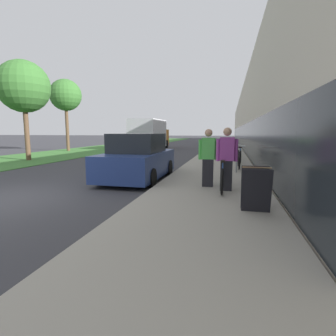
{
  "coord_description": "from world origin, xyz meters",
  "views": [
    {
      "loc": [
        5.7,
        -5.28,
        1.74
      ],
      "look_at": [
        1.6,
        12.24,
        -0.77
      ],
      "focal_mm": 28.0,
      "sensor_mm": 36.0,
      "label": 1
    }
  ],
  "objects": [
    {
      "name": "storefront_facade",
      "position": [
        11.88,
        29.0,
        3.22
      ],
      "size": [
        10.01,
        70.0,
        6.46
      ],
      "color": "beige",
      "rests_on": "ground"
    },
    {
      "name": "lawn_strip",
      "position": [
        -7.1,
        25.0,
        0.01
      ],
      "size": [
        6.28,
        70.0,
        0.03
      ],
      "color": "#3D7533",
      "rests_on": "ground"
    },
    {
      "name": "person_rider",
      "position": [
        5.64,
        1.93,
        1.0
      ],
      "size": [
        0.58,
        0.23,
        1.71
      ],
      "color": "black",
      "rests_on": "sidewalk_slab"
    },
    {
      "name": "bike_rack_hoop",
      "position": [
        6.0,
        5.53,
        0.66
      ],
      "size": [
        0.05,
        0.6,
        0.84
      ],
      "color": "gray",
      "rests_on": "sidewalk_slab"
    },
    {
      "name": "street_tree_near",
      "position": [
        -6.15,
        8.19,
        4.33
      ],
      "size": [
        3.01,
        3.01,
        5.86
      ],
      "color": "brown",
      "rests_on": "ground"
    },
    {
      "name": "cruiser_bike_farthest",
      "position": [
        6.13,
        10.91,
        0.5
      ],
      "size": [
        0.52,
        1.72,
        0.83
      ],
      "color": "black",
      "rests_on": "sidewalk_slab"
    },
    {
      "name": "moving_truck",
      "position": [
        -2.09,
        19.96,
        1.47
      ],
      "size": [
        2.57,
        6.59,
        2.9
      ],
      "color": "orange",
      "rests_on": "ground"
    },
    {
      "name": "person_bystander",
      "position": [
        5.11,
        2.35,
        0.98
      ],
      "size": [
        0.57,
        0.22,
        1.67
      ],
      "color": "black",
      "rests_on": "sidewalk_slab"
    },
    {
      "name": "tandem_bicycle",
      "position": [
        5.55,
        2.24,
        0.51
      ],
      "size": [
        0.52,
        2.5,
        0.86
      ],
      "color": "black",
      "rests_on": "sidewalk_slab"
    },
    {
      "name": "sandwich_board_sign",
      "position": [
        6.25,
        0.17,
        0.59
      ],
      "size": [
        0.56,
        0.56,
        0.9
      ],
      "color": "black",
      "rests_on": "sidewalk_slab"
    },
    {
      "name": "sidewalk_slab",
      "position": [
        5.2,
        21.0,
        0.07
      ],
      "size": [
        3.28,
        70.0,
        0.14
      ],
      "color": "gray",
      "rests_on": "ground"
    },
    {
      "name": "parked_sedan_curbside",
      "position": [
        2.46,
        3.7,
        0.75
      ],
      "size": [
        1.95,
        4.01,
        1.67
      ],
      "color": "navy",
      "rests_on": "ground"
    },
    {
      "name": "cruiser_bike_nearest",
      "position": [
        6.14,
        6.7,
        0.55
      ],
      "size": [
        0.52,
        1.84,
        0.97
      ],
      "color": "black",
      "rests_on": "sidewalk_slab"
    },
    {
      "name": "street_tree_far",
      "position": [
        -8.46,
        15.68,
        4.88
      ],
      "size": [
        2.73,
        2.73,
        6.29
      ],
      "color": "brown",
      "rests_on": "ground"
    },
    {
      "name": "cruiser_bike_middle",
      "position": [
        6.26,
        8.82,
        0.5
      ],
      "size": [
        0.52,
        1.71,
        0.83
      ],
      "color": "black",
      "rests_on": "sidewalk_slab"
    }
  ]
}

